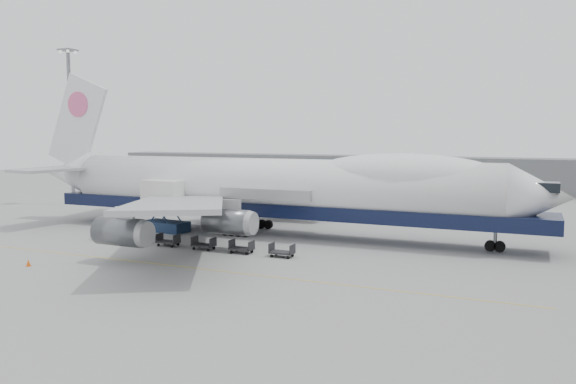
% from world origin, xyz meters
% --- Properties ---
extents(ground, '(260.00, 260.00, 0.00)m').
position_xyz_m(ground, '(0.00, 0.00, 0.00)').
color(ground, gray).
rests_on(ground, ground).
extents(apron_line, '(60.00, 0.15, 0.01)m').
position_xyz_m(apron_line, '(0.00, -6.00, 0.01)').
color(apron_line, gold).
rests_on(apron_line, ground).
extents(hangar, '(110.00, 8.00, 7.00)m').
position_xyz_m(hangar, '(-10.00, 70.00, 3.50)').
color(hangar, slate).
rests_on(hangar, ground).
extents(floodlight_mast, '(2.40, 2.40, 25.43)m').
position_xyz_m(floodlight_mast, '(-42.00, 24.00, 14.27)').
color(floodlight_mast, slate).
rests_on(floodlight_mast, ground).
extents(airliner, '(67.00, 55.30, 19.98)m').
position_xyz_m(airliner, '(0.64, 12.00, 5.62)').
color(airliner, white).
rests_on(airliner, ground).
extents(catering_truck, '(5.81, 4.26, 6.23)m').
position_xyz_m(catering_truck, '(-12.32, 8.52, 3.46)').
color(catering_truck, '#172845').
rests_on(catering_truck, ground).
extents(traffic_cone, '(0.43, 0.43, 0.63)m').
position_xyz_m(traffic_cone, '(-12.87, -11.27, 0.30)').
color(traffic_cone, '#D9520B').
rests_on(traffic_cone, ground).
extents(dolly_0, '(2.30, 1.35, 1.30)m').
position_xyz_m(dolly_0, '(-15.47, 1.16, 0.53)').
color(dolly_0, '#2D2D30').
rests_on(dolly_0, ground).
extents(dolly_1, '(2.30, 1.35, 1.30)m').
position_xyz_m(dolly_1, '(-11.09, 1.16, 0.53)').
color(dolly_1, '#2D2D30').
rests_on(dolly_1, ground).
extents(dolly_2, '(2.30, 1.35, 1.30)m').
position_xyz_m(dolly_2, '(-6.72, 1.16, 0.53)').
color(dolly_2, '#2D2D30').
rests_on(dolly_2, ground).
extents(dolly_3, '(2.30, 1.35, 1.30)m').
position_xyz_m(dolly_3, '(-2.34, 1.16, 0.53)').
color(dolly_3, '#2D2D30').
rests_on(dolly_3, ground).
extents(dolly_4, '(2.30, 1.35, 1.30)m').
position_xyz_m(dolly_4, '(2.04, 1.16, 0.53)').
color(dolly_4, '#2D2D30').
rests_on(dolly_4, ground).
extents(dolly_5, '(2.30, 1.35, 1.30)m').
position_xyz_m(dolly_5, '(6.41, 1.16, 0.53)').
color(dolly_5, '#2D2D30').
rests_on(dolly_5, ground).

